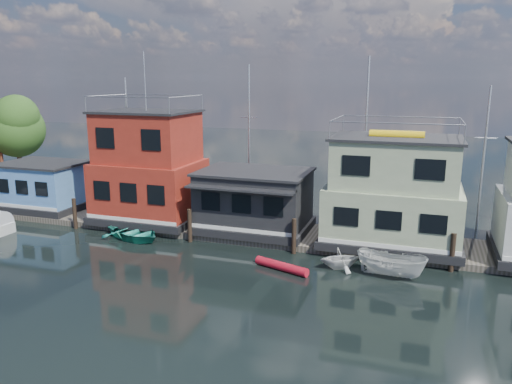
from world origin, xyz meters
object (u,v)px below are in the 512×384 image
(red_kayak, at_px, (281,266))
(houseboat_green, at_px, (393,194))
(houseboat_blue, at_px, (44,186))
(houseboat_red, at_px, (149,169))
(houseboat_dark, at_px, (254,200))
(dinghy_white, at_px, (340,258))
(dinghy_teal, at_px, (134,232))
(motorboat, at_px, (391,264))

(red_kayak, bearing_deg, houseboat_green, 65.12)
(houseboat_blue, relative_size, houseboat_red, 0.54)
(houseboat_dark, relative_size, houseboat_green, 0.88)
(houseboat_dark, distance_m, red_kayak, 7.03)
(houseboat_green, height_order, dinghy_white, houseboat_green)
(dinghy_teal, relative_size, dinghy_white, 1.89)
(houseboat_blue, xyz_separation_m, dinghy_teal, (10.24, -3.49, -1.75))
(motorboat, height_order, red_kayak, motorboat)
(houseboat_dark, distance_m, houseboat_green, 9.07)
(houseboat_green, xyz_separation_m, motorboat, (0.39, -4.75, -2.82))
(dinghy_teal, relative_size, motorboat, 1.16)
(houseboat_blue, distance_m, red_kayak, 21.89)
(houseboat_dark, bearing_deg, houseboat_green, 0.12)
(houseboat_dark, height_order, houseboat_green, houseboat_green)
(houseboat_red, xyz_separation_m, houseboat_green, (17.00, 0.00, -0.55))
(houseboat_red, distance_m, houseboat_dark, 8.18)
(houseboat_green, bearing_deg, red_kayak, -133.78)
(motorboat, xyz_separation_m, red_kayak, (-5.84, -0.93, -0.49))
(houseboat_dark, bearing_deg, red_kayak, -57.95)
(motorboat, height_order, dinghy_white, motorboat)
(dinghy_teal, bearing_deg, motorboat, -72.73)
(houseboat_green, height_order, red_kayak, houseboat_green)
(houseboat_blue, relative_size, houseboat_dark, 0.86)
(houseboat_dark, distance_m, motorboat, 10.65)
(houseboat_dark, relative_size, red_kayak, 2.22)
(houseboat_blue, distance_m, dinghy_teal, 10.96)
(houseboat_green, bearing_deg, dinghy_white, -119.08)
(houseboat_dark, relative_size, dinghy_teal, 1.68)
(houseboat_dark, height_order, dinghy_teal, houseboat_dark)
(houseboat_red, relative_size, houseboat_dark, 1.60)
(dinghy_white, bearing_deg, houseboat_red, 43.59)
(motorboat, relative_size, red_kayak, 1.14)
(houseboat_blue, relative_size, houseboat_green, 0.76)
(houseboat_green, relative_size, dinghy_white, 3.60)
(houseboat_dark, bearing_deg, dinghy_teal, -154.43)
(houseboat_green, relative_size, dinghy_teal, 1.90)
(houseboat_dark, relative_size, dinghy_white, 3.17)
(houseboat_blue, bearing_deg, houseboat_red, 0.00)
(houseboat_red, xyz_separation_m, red_kayak, (11.55, -5.69, -3.86))
(houseboat_blue, bearing_deg, dinghy_white, -10.22)
(dinghy_white, bearing_deg, red_kayak, 84.08)
(houseboat_blue, bearing_deg, dinghy_teal, -18.84)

